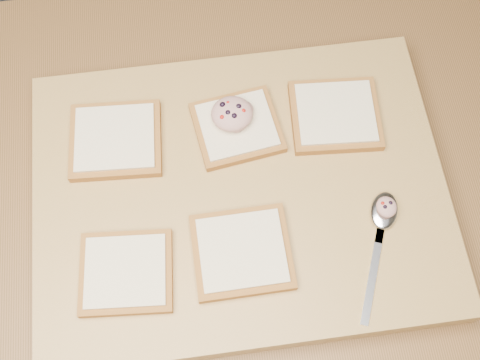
{
  "coord_description": "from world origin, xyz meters",
  "views": [
    {
      "loc": [
        -0.07,
        -0.3,
        1.7
      ],
      "look_at": [
        -0.03,
        -0.0,
        0.97
      ],
      "focal_mm": 45.0,
      "sensor_mm": 36.0,
      "label": 1
    }
  ],
  "objects_px": {
    "spoon": "(383,220)",
    "bread_far_center": "(237,127)",
    "tuna_salad_dollop": "(232,114)",
    "cutting_board": "(240,194)"
  },
  "relations": [
    {
      "from": "cutting_board",
      "to": "bread_far_center",
      "type": "bearing_deg",
      "value": 84.96
    },
    {
      "from": "bread_far_center",
      "to": "spoon",
      "type": "bearing_deg",
      "value": -43.06
    },
    {
      "from": "bread_far_center",
      "to": "spoon",
      "type": "xyz_separation_m",
      "value": [
        0.17,
        -0.16,
        -0.0
      ]
    },
    {
      "from": "cutting_board",
      "to": "tuna_salad_dollop",
      "type": "xyz_separation_m",
      "value": [
        0.0,
        0.1,
        0.05
      ]
    },
    {
      "from": "spoon",
      "to": "bread_far_center",
      "type": "bearing_deg",
      "value": 136.94
    },
    {
      "from": "cutting_board",
      "to": "tuna_salad_dollop",
      "type": "relative_size",
      "value": 9.64
    },
    {
      "from": "tuna_salad_dollop",
      "to": "spoon",
      "type": "height_order",
      "value": "tuna_salad_dollop"
    },
    {
      "from": "tuna_salad_dollop",
      "to": "spoon",
      "type": "xyz_separation_m",
      "value": [
        0.18,
        -0.17,
        -0.02
      ]
    },
    {
      "from": "cutting_board",
      "to": "spoon",
      "type": "relative_size",
      "value": 3.16
    },
    {
      "from": "bread_far_center",
      "to": "tuna_salad_dollop",
      "type": "height_order",
      "value": "tuna_salad_dollop"
    }
  ]
}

